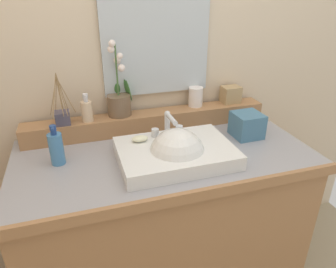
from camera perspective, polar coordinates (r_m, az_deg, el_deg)
name	(u,v)px	position (r m, az deg, el deg)	size (l,w,h in m)	color
wall_back	(138,10)	(1.60, -5.53, 21.66)	(2.83, 0.20, 2.80)	beige
vanity_cabinet	(165,226)	(1.61, -0.63, -16.55)	(1.28, 0.63, 0.85)	#A27147
back_ledge	(150,121)	(1.55, -3.35, 2.40)	(1.20, 0.11, 0.09)	#A27147
sink_basin	(176,154)	(1.28, 1.54, -3.77)	(0.47, 0.33, 0.26)	white
soap_bar	(140,139)	(1.31, -5.18, -0.86)	(0.07, 0.04, 0.02)	beige
potted_plant	(119,99)	(1.50, -8.96, 6.37)	(0.12, 0.11, 0.36)	brown
soap_dispenser	(87,111)	(1.46, -14.66, 4.19)	(0.05, 0.05, 0.13)	beige
tumbler_cup	(196,97)	(1.61, 5.08, 6.83)	(0.07, 0.07, 0.10)	white
reed_diffuser	(63,117)	(1.47, -18.78, 3.03)	(0.11, 0.09, 0.23)	#484352
trinket_box	(231,95)	(1.69, 11.43, 7.11)	(0.09, 0.08, 0.09)	tan
lotion_bottle	(56,148)	(1.32, -19.81, -2.43)	(0.06, 0.06, 0.17)	teal
tissue_box	(247,125)	(1.52, 14.28, 1.62)	(0.13, 0.13, 0.12)	teal
mirror	(156,28)	(1.51, -2.18, 18.78)	(0.52, 0.02, 0.61)	silver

